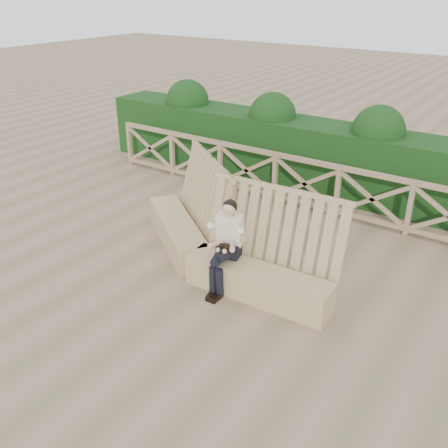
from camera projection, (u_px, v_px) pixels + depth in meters
The scene contains 5 objects.
ground at pixel (205, 282), 7.98m from camera, with size 60.00×60.00×0.00m, color #706146.
bench at pixel (218, 245), 8.25m from camera, with size 4.30×2.01×1.62m.
woman at pixel (227, 242), 7.57m from camera, with size 0.46×0.87×1.43m.
guardrail at pixel (305, 184), 10.33m from camera, with size 10.10×0.09×1.10m.
hedge at pixel (329, 159), 11.13m from camera, with size 12.00×1.20×1.50m, color black.
Camera 1 is at (4.08, -5.39, 4.35)m, focal length 40.00 mm.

